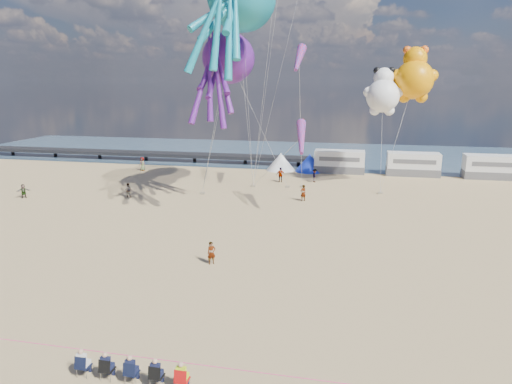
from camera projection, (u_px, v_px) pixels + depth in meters
name	position (u px, v px, depth m)	size (l,w,h in m)	color
ground	(205.00, 308.00, 25.03)	(120.00, 120.00, 0.00)	tan
water	(306.00, 154.00, 77.31)	(120.00, 120.00, 0.00)	#334C62
pier	(122.00, 153.00, 72.19)	(60.00, 3.00, 0.50)	black
motorhome_0	(339.00, 162.00, 61.51)	(6.60, 2.50, 3.00)	silver
motorhome_1	(413.00, 164.00, 59.62)	(6.60, 2.50, 3.00)	silver
motorhome_2	(491.00, 167.00, 57.73)	(6.60, 2.50, 3.00)	silver
tent_white	(281.00, 162.00, 63.17)	(4.00, 4.00, 2.40)	white
tent_blue	(310.00, 163.00, 62.37)	(4.00, 4.00, 2.40)	#1933CC
spectator_row	(132.00, 368.00, 18.74)	(6.10, 0.90, 1.30)	black
rope_line	(170.00, 361.00, 20.27)	(0.03, 0.03, 34.00)	#F2338C
standing_person	(211.00, 253.00, 30.87)	(0.57, 0.38, 1.57)	tan
beachgoer_0	(142.00, 164.00, 63.02)	(0.68, 0.45, 1.86)	#7F6659
beachgoer_1	(128.00, 190.00, 48.59)	(0.75, 0.49, 1.54)	#7F6659
beachgoer_2	(315.00, 176.00, 55.79)	(0.80, 0.63, 1.65)	#7F6659
beachgoer_3	(281.00, 175.00, 55.76)	(1.18, 0.68, 1.83)	#7F6659
beachgoer_4	(23.00, 191.00, 48.28)	(0.88, 0.36, 1.50)	#7F6659
beachgoer_5	(303.00, 193.00, 47.05)	(1.59, 0.51, 1.71)	#7F6659
sandbag_a	(202.00, 193.00, 50.02)	(0.50, 0.35, 0.22)	gray
sandbag_b	(288.00, 187.00, 53.04)	(0.50, 0.35, 0.22)	gray
sandbag_c	(380.00, 193.00, 50.07)	(0.50, 0.35, 0.22)	gray
sandbag_d	(302.00, 186.00, 53.20)	(0.50, 0.35, 0.22)	gray
sandbag_e	(253.00, 186.00, 53.45)	(0.50, 0.35, 0.22)	gray
kite_octopus_purple	(229.00, 58.00, 48.73)	(4.50, 10.49, 11.99)	#571A7D
kite_panda	(383.00, 96.00, 49.70)	(4.36, 4.10, 6.15)	white
kite_teddy_orange	(414.00, 80.00, 49.35)	(5.06, 4.76, 7.14)	#FF9804
windsock_left	(230.00, 41.00, 42.46)	(1.10, 6.98, 6.98)	red
windsock_mid	(299.00, 58.00, 46.32)	(1.00, 5.60, 5.60)	red
windsock_right	(301.00, 137.00, 41.14)	(0.90, 4.78, 4.78)	red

